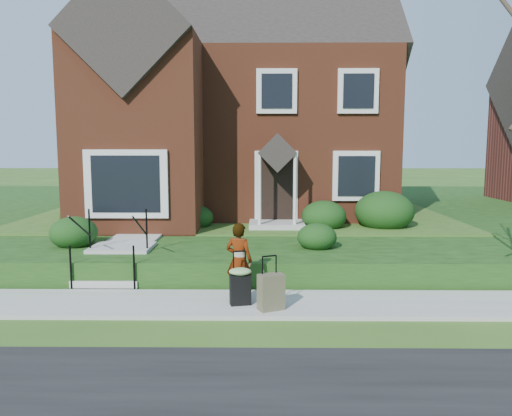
{
  "coord_description": "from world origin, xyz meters",
  "views": [
    {
      "loc": [
        0.75,
        -9.07,
        2.98
      ],
      "look_at": [
        0.63,
        2.0,
        1.61
      ],
      "focal_mm": 35.0,
      "sensor_mm": 36.0,
      "label": 1
    }
  ],
  "objects_px": {
    "front_steps": "(116,259)",
    "suitcase_olive": "(271,292)",
    "suitcase_black": "(240,284)",
    "woman": "(239,260)"
  },
  "relations": [
    {
      "from": "suitcase_black",
      "to": "woman",
      "type": "bearing_deg",
      "value": 83.03
    },
    {
      "from": "front_steps",
      "to": "woman",
      "type": "height_order",
      "value": "front_steps"
    },
    {
      "from": "front_steps",
      "to": "suitcase_olive",
      "type": "xyz_separation_m",
      "value": [
        3.43,
        -2.28,
        -0.07
      ]
    },
    {
      "from": "woman",
      "to": "suitcase_black",
      "type": "relative_size",
      "value": 1.46
    },
    {
      "from": "woman",
      "to": "suitcase_olive",
      "type": "height_order",
      "value": "woman"
    },
    {
      "from": "front_steps",
      "to": "suitcase_black",
      "type": "distance_m",
      "value": 3.49
    },
    {
      "from": "woman",
      "to": "suitcase_black",
      "type": "height_order",
      "value": "woman"
    },
    {
      "from": "front_steps",
      "to": "suitcase_black",
      "type": "bearing_deg",
      "value": -34.91
    },
    {
      "from": "front_steps",
      "to": "woman",
      "type": "xyz_separation_m",
      "value": [
        2.82,
        -1.57,
        0.34
      ]
    },
    {
      "from": "woman",
      "to": "suitcase_olive",
      "type": "distance_m",
      "value": 1.02
    }
  ]
}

